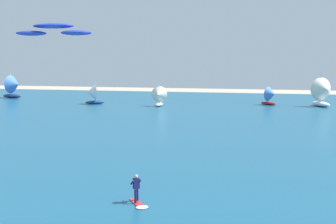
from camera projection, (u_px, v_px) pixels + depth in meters
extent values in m
cube|color=navy|center=(225.00, 118.00, 59.35)|extent=(160.00, 90.00, 0.10)
cube|color=red|center=(136.00, 202.00, 24.34)|extent=(1.18, 1.39, 0.05)
cylinder|color=#19194C|center=(135.00, 196.00, 24.07)|extent=(0.14, 0.14, 0.80)
cylinder|color=#19194C|center=(137.00, 194.00, 24.50)|extent=(0.14, 0.14, 0.80)
cube|color=#19194C|center=(136.00, 183.00, 24.20)|extent=(0.42, 0.39, 0.60)
sphere|color=tan|center=(136.00, 176.00, 24.15)|extent=(0.22, 0.22, 0.22)
cylinder|color=#19194C|center=(132.00, 183.00, 24.18)|extent=(0.37, 0.46, 0.39)
cylinder|color=#19194C|center=(139.00, 182.00, 24.35)|extent=(0.37, 0.46, 0.39)
ellipsoid|color=white|center=(142.00, 207.00, 23.47)|extent=(0.92, 0.90, 0.08)
ellipsoid|color=#1E33B2|center=(53.00, 26.00, 30.80)|extent=(3.20, 2.05, 0.36)
ellipsoid|color=#1E33B2|center=(31.00, 33.00, 31.13)|extent=(2.38, 2.00, 0.36)
ellipsoid|color=#1E33B2|center=(76.00, 33.00, 30.59)|extent=(2.38, 2.00, 0.36)
ellipsoid|color=navy|center=(12.00, 96.00, 89.44)|extent=(4.76, 2.19, 0.86)
cylinder|color=silver|center=(11.00, 83.00, 89.18)|extent=(0.14, 0.14, 4.59)
cone|color=#3F72CC|center=(15.00, 84.00, 88.86)|extent=(2.52, 4.09, 3.85)
ellipsoid|color=white|center=(321.00, 104.00, 73.57)|extent=(3.62, 5.00, 0.90)
cylinder|color=silver|center=(321.00, 88.00, 73.43)|extent=(0.15, 0.15, 4.78)
cone|color=silver|center=(324.00, 89.00, 72.45)|extent=(4.53, 3.68, 4.01)
ellipsoid|color=navy|center=(95.00, 102.00, 77.43)|extent=(3.66, 2.77, 0.66)
cylinder|color=silver|center=(96.00, 91.00, 77.22)|extent=(0.11, 0.11, 3.52)
cone|color=white|center=(91.00, 92.00, 77.02)|extent=(2.78, 3.33, 2.95)
ellipsoid|color=maroon|center=(268.00, 103.00, 76.06)|extent=(3.20, 2.63, 0.59)
cylinder|color=silver|center=(268.00, 93.00, 75.93)|extent=(0.10, 0.10, 3.13)
cone|color=#3F72CC|center=(271.00, 94.00, 75.46)|extent=(2.60, 2.95, 2.63)
ellipsoid|color=silver|center=(159.00, 104.00, 74.14)|extent=(1.24, 3.36, 0.63)
cylinder|color=silver|center=(159.00, 93.00, 74.05)|extent=(0.10, 0.10, 3.33)
cone|color=silver|center=(158.00, 94.00, 73.36)|extent=(2.84, 1.54, 2.80)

